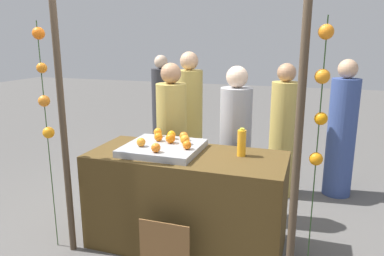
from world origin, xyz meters
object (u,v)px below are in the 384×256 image
(orange_1, at_px, (187,145))
(vendor_right, at_px, (235,150))
(juice_bottle, at_px, (242,143))
(chalkboard_sign, at_px, (165,252))
(vendor_left, at_px, (172,143))
(orange_0, at_px, (172,135))
(stall_counter, at_px, (187,200))

(orange_1, distance_m, vendor_right, 0.79)
(orange_1, xyz_separation_m, juice_bottle, (0.44, 0.15, 0.02))
(chalkboard_sign, distance_m, vendor_left, 1.40)
(orange_0, height_order, vendor_left, vendor_left)
(orange_1, relative_size, chalkboard_sign, 0.15)
(stall_counter, distance_m, juice_bottle, 0.73)
(orange_0, xyz_separation_m, vendor_right, (0.52, 0.44, -0.22))
(orange_1, relative_size, juice_bottle, 0.31)
(orange_0, xyz_separation_m, juice_bottle, (0.69, -0.12, 0.02))
(orange_0, bearing_deg, stall_counter, -44.12)
(vendor_right, bearing_deg, orange_1, -111.07)
(orange_1, height_order, chalkboard_sign, orange_1)
(orange_0, bearing_deg, juice_bottle, -9.55)
(stall_counter, height_order, juice_bottle, juice_bottle)
(chalkboard_sign, xyz_separation_m, vendor_left, (-0.42, 1.23, 0.51))
(vendor_right, bearing_deg, stall_counter, -113.98)
(stall_counter, distance_m, vendor_right, 0.79)
(orange_1, bearing_deg, stall_counter, 113.54)
(chalkboard_sign, xyz_separation_m, vendor_right, (0.28, 1.21, 0.50))
(orange_1, distance_m, chalkboard_sign, 0.88)
(stall_counter, height_order, vendor_left, vendor_left)
(orange_1, height_order, vendor_right, vendor_right)
(chalkboard_sign, bearing_deg, juice_bottle, 55.40)
(orange_1, height_order, vendor_left, vendor_left)
(stall_counter, bearing_deg, orange_0, 135.88)
(vendor_right, bearing_deg, juice_bottle, -73.05)
(orange_1, bearing_deg, vendor_right, 68.93)
(chalkboard_sign, bearing_deg, vendor_right, 76.88)
(stall_counter, distance_m, chalkboard_sign, 0.58)
(juice_bottle, bearing_deg, stall_counter, -167.25)
(chalkboard_sign, relative_size, vendor_right, 0.32)
(stall_counter, relative_size, orange_1, 22.68)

